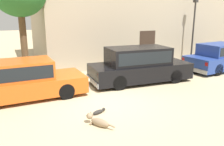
{
  "coord_description": "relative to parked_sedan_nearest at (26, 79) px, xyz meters",
  "views": [
    {
      "loc": [
        -3.24,
        -7.57,
        3.12
      ],
      "look_at": [
        0.4,
        0.2,
        0.9
      ],
      "focal_mm": 37.1,
      "sensor_mm": 36.0,
      "label": 1
    }
  ],
  "objects": [
    {
      "name": "stray_cat",
      "position": [
        1.89,
        -2.55,
        -0.64
      ],
      "size": [
        0.63,
        0.32,
        0.15
      ],
      "rotation": [
        0.0,
        0.0,
        0.31
      ],
      "color": "#2D2B28",
      "rests_on": "ground_plane"
    },
    {
      "name": "parked_sedan_nearest",
      "position": [
        0.0,
        0.0,
        0.0
      ],
      "size": [
        4.43,
        1.84,
        1.45
      ],
      "rotation": [
        0.0,
        0.0,
        0.01
      ],
      "color": "#D15619",
      "rests_on": "ground_plane"
    },
    {
      "name": "parked_sedan_second",
      "position": [
        4.95,
        0.01,
        0.13
      ],
      "size": [
        4.88,
        2.18,
        1.62
      ],
      "rotation": [
        0.0,
        0.0,
        -0.08
      ],
      "color": "black",
      "rests_on": "ground_plane"
    },
    {
      "name": "street_lamp",
      "position": [
        10.27,
        2.26,
        1.85
      ],
      "size": [
        0.22,
        0.22,
        4.04
      ],
      "color": "#2D2B28",
      "rests_on": "ground_plane"
    },
    {
      "name": "stray_dog_spotted",
      "position": [
        1.56,
        -3.29,
        -0.57
      ],
      "size": [
        0.59,
        0.92,
        0.35
      ],
      "rotation": [
        0.0,
        0.0,
        2.11
      ],
      "color": "#997F60",
      "rests_on": "ground_plane"
    },
    {
      "name": "parked_sedan_third",
      "position": [
        10.36,
        0.08,
        0.03
      ],
      "size": [
        4.67,
        2.09,
        1.49
      ],
      "rotation": [
        0.0,
        0.0,
        0.08
      ],
      "color": "navy",
      "rests_on": "ground_plane"
    },
    {
      "name": "apartment_block",
      "position": [
        9.88,
        5.91,
        3.05
      ],
      "size": [
        17.15,
        5.99,
        7.52
      ],
      "color": "tan",
      "rests_on": "ground_plane"
    },
    {
      "name": "ground_plane",
      "position": [
        2.62,
        -1.36,
        -0.71
      ],
      "size": [
        80.0,
        80.0,
        0.0
      ],
      "primitive_type": "plane",
      "color": "tan"
    }
  ]
}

